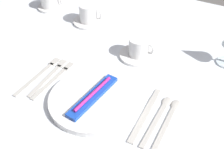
% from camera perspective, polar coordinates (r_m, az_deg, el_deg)
% --- Properties ---
extents(dining_table, '(1.80, 1.11, 0.74)m').
position_cam_1_polar(dining_table, '(1.12, 5.26, -0.17)').
color(dining_table, white).
rests_on(dining_table, ground).
extents(dinner_plate, '(0.27, 0.27, 0.02)m').
position_cam_1_polar(dinner_plate, '(0.89, -3.66, -4.92)').
color(dinner_plate, white).
rests_on(dinner_plate, dining_table).
extents(toothbrush_package, '(0.06, 0.21, 0.02)m').
position_cam_1_polar(toothbrush_package, '(0.88, -3.71, -4.15)').
color(toothbrush_package, blue).
rests_on(toothbrush_package, dinner_plate).
extents(fork_outer, '(0.02, 0.21, 0.00)m').
position_cam_1_polar(fork_outer, '(0.99, -10.93, -0.76)').
color(fork_outer, beige).
rests_on(fork_outer, dining_table).
extents(fork_inner, '(0.03, 0.21, 0.00)m').
position_cam_1_polar(fork_inner, '(1.01, -11.95, -0.24)').
color(fork_inner, beige).
rests_on(fork_inner, dining_table).
extents(fork_salad, '(0.02, 0.22, 0.00)m').
position_cam_1_polar(fork_salad, '(1.02, -13.79, 0.01)').
color(fork_salad, beige).
rests_on(fork_salad, dining_table).
extents(dinner_knife, '(0.03, 0.23, 0.00)m').
position_cam_1_polar(dinner_knife, '(0.86, 6.36, -7.88)').
color(dinner_knife, beige).
rests_on(dinner_knife, dining_table).
extents(spoon_soup, '(0.03, 0.21, 0.01)m').
position_cam_1_polar(spoon_soup, '(0.87, 9.19, -7.64)').
color(spoon_soup, beige).
rests_on(spoon_soup, dining_table).
extents(spoon_dessert, '(0.03, 0.23, 0.01)m').
position_cam_1_polar(spoon_dessert, '(0.86, 10.85, -8.59)').
color(spoon_dessert, beige).
rests_on(spoon_dessert, dining_table).
extents(saucer_left, '(0.13, 0.13, 0.01)m').
position_cam_1_polar(saucer_left, '(1.28, -4.45, 10.19)').
color(saucer_left, white).
rests_on(saucer_left, dining_table).
extents(coffee_cup_left, '(0.10, 0.08, 0.07)m').
position_cam_1_polar(coffee_cup_left, '(1.26, -4.47, 11.80)').
color(coffee_cup_left, white).
rests_on(coffee_cup_left, saucer_left).
extents(saucer_right, '(0.12, 0.12, 0.01)m').
position_cam_1_polar(saucer_right, '(1.42, -11.63, 12.70)').
color(saucer_right, white).
rests_on(saucer_right, dining_table).
extents(saucer_far, '(0.14, 0.14, 0.01)m').
position_cam_1_polar(saucer_far, '(1.08, 5.11, 3.75)').
color(saucer_far, white).
rests_on(saucer_far, dining_table).
extents(coffee_cup_far, '(0.10, 0.07, 0.07)m').
position_cam_1_polar(coffee_cup_far, '(1.05, 5.32, 5.37)').
color(coffee_cup_far, white).
rests_on(coffee_cup_far, saucer_far).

